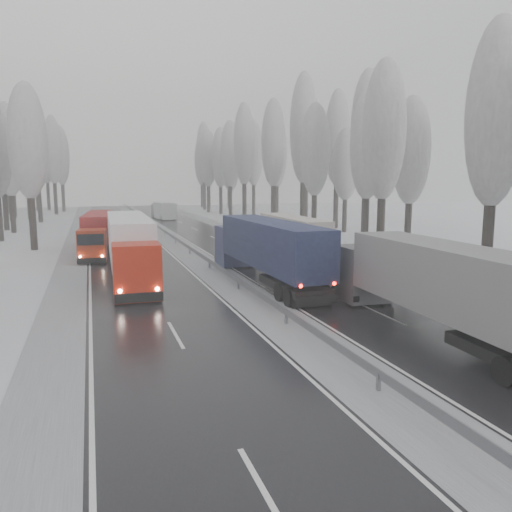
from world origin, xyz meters
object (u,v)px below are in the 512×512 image
truck_red_red (98,230)px  box_truck_distant (163,211)px  truck_grey_tarp (439,284)px  truck_blue_box (265,246)px  truck_cream_box (289,233)px  truck_red_white (130,243)px

truck_red_red → box_truck_distant: bearing=78.3°
truck_grey_tarp → truck_blue_box: bearing=105.3°
truck_blue_box → truck_cream_box: 11.32m
truck_grey_tarp → truck_red_white: (-11.53, 17.76, 0.10)m
truck_cream_box → box_truck_distant: (-4.38, 47.55, -0.62)m
truck_blue_box → truck_cream_box: bearing=58.5°
truck_grey_tarp → truck_cream_box: 23.41m
truck_grey_tarp → truck_red_red: size_ratio=1.12×
truck_blue_box → truck_red_white: (-8.38, 4.28, 0.05)m
truck_cream_box → box_truck_distant: size_ratio=1.73×
truck_red_red → truck_cream_box: bearing=-24.3°
truck_cream_box → truck_blue_box: bearing=-118.2°
truck_cream_box → truck_red_red: (-15.93, 8.89, -0.02)m
truck_red_white → truck_grey_tarp: bearing=-55.7°
truck_cream_box → truck_red_white: size_ratio=0.87×
truck_cream_box → truck_red_white: 15.09m
truck_red_white → truck_red_red: bearing=98.8°
box_truck_distant → truck_red_white: 53.95m
truck_grey_tarp → truck_blue_box: (-3.15, 13.48, 0.05)m
truck_red_white → box_truck_distant: bearing=81.0°
truck_cream_box → truck_red_red: size_ratio=1.01×
truck_blue_box → truck_grey_tarp: bearing=-78.3°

